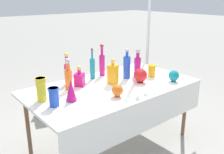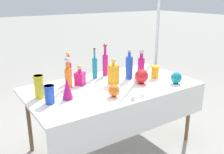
# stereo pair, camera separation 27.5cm
# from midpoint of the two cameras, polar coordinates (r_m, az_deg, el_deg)

# --- Properties ---
(ground_plane) EXTENTS (40.00, 40.00, 0.00)m
(ground_plane) POSITION_cam_midpoint_polar(r_m,az_deg,el_deg) (3.13, 2.61, -15.18)
(ground_plane) COLOR gray
(display_table) EXTENTS (1.89, 1.03, 0.76)m
(display_table) POSITION_cam_midpoint_polar(r_m,az_deg,el_deg) (2.77, 3.29, -3.37)
(display_table) COLOR white
(display_table) RESTS_ON ground
(tall_bottle_0) EXTENTS (0.07, 0.07, 0.40)m
(tall_bottle_0) POSITION_cam_midpoint_polar(r_m,az_deg,el_deg) (3.09, 0.99, 3.21)
(tall_bottle_0) COLOR #C61972
(tall_bottle_0) RESTS_ON display_table
(tall_bottle_1) EXTENTS (0.08, 0.08, 0.34)m
(tall_bottle_1) POSITION_cam_midpoint_polar(r_m,az_deg,el_deg) (2.69, -7.14, 0.51)
(tall_bottle_1) COLOR orange
(tall_bottle_1) RESTS_ON display_table
(tall_bottle_2) EXTENTS (0.06, 0.06, 0.38)m
(tall_bottle_2) POSITION_cam_midpoint_polar(r_m,az_deg,el_deg) (2.99, -1.33, 2.26)
(tall_bottle_2) COLOR teal
(tall_bottle_2) RESTS_ON display_table
(tall_bottle_3) EXTENTS (0.08, 0.08, 0.33)m
(tall_bottle_3) POSITION_cam_midpoint_polar(r_m,az_deg,el_deg) (3.14, 9.18, 2.78)
(tall_bottle_3) COLOR #C61972
(tall_bottle_3) RESTS_ON display_table
(tall_bottle_4) EXTENTS (0.09, 0.09, 0.36)m
(tall_bottle_4) POSITION_cam_midpoint_polar(r_m,az_deg,el_deg) (2.98, 6.58, 2.28)
(tall_bottle_4) COLOR blue
(tall_bottle_4) RESTS_ON display_table
(tall_bottle_5) EXTENTS (0.07, 0.07, 0.36)m
(tall_bottle_5) POSITION_cam_midpoint_polar(r_m,az_deg,el_deg) (2.85, -7.16, 1.54)
(tall_bottle_5) COLOR #C61972
(tall_bottle_5) RESTS_ON display_table
(square_decanter_0) EXTENTS (0.10, 0.10, 0.30)m
(square_decanter_0) POSITION_cam_midpoint_polar(r_m,az_deg,el_deg) (2.80, 3.13, 0.72)
(square_decanter_0) COLOR orange
(square_decanter_0) RESTS_ON display_table
(square_decanter_1) EXTENTS (0.14, 0.14, 0.23)m
(square_decanter_1) POSITION_cam_midpoint_polar(r_m,az_deg,el_deg) (2.78, -4.55, -0.13)
(square_decanter_1) COLOR #C61972
(square_decanter_1) RESTS_ON display_table
(slender_vase_0) EXTENTS (0.11, 0.11, 0.18)m
(slender_vase_0) POSITION_cam_midpoint_polar(r_m,az_deg,el_deg) (2.34, -10.88, -3.86)
(slender_vase_0) COLOR blue
(slender_vase_0) RESTS_ON display_table
(slender_vase_1) EXTENTS (0.11, 0.11, 0.15)m
(slender_vase_1) POSITION_cam_midpoint_polar(r_m,az_deg,el_deg) (3.08, 12.36, 1.22)
(slender_vase_1) COLOR orange
(slender_vase_1) RESTS_ON display_table
(slender_vase_2) EXTENTS (0.11, 0.11, 0.23)m
(slender_vase_2) POSITION_cam_midpoint_polar(r_m,az_deg,el_deg) (2.48, -13.34, -2.08)
(slender_vase_2) COLOR yellow
(slender_vase_2) RESTS_ON display_table
(fluted_vase_0) EXTENTS (0.11, 0.11, 0.21)m
(fluted_vase_0) POSITION_cam_midpoint_polar(r_m,az_deg,el_deg) (2.40, -6.98, -2.67)
(fluted_vase_0) COLOR #C61972
(fluted_vase_0) RESTS_ON display_table
(round_bowl_0) EXTENTS (0.13, 0.13, 0.13)m
(round_bowl_0) POSITION_cam_midpoint_polar(r_m,az_deg,el_deg) (2.94, 17.10, -0.23)
(round_bowl_0) COLOR teal
(round_bowl_0) RESTS_ON display_table
(round_bowl_1) EXTENTS (0.12, 0.12, 0.13)m
(round_bowl_1) POSITION_cam_midpoint_polar(r_m,az_deg,el_deg) (2.46, 3.66, -3.16)
(round_bowl_1) COLOR orange
(round_bowl_1) RESTS_ON display_table
(round_bowl_2) EXTENTS (0.16, 0.16, 0.17)m
(round_bowl_2) POSITION_cam_midpoint_polar(r_m,az_deg,el_deg) (2.85, 9.52, 0.11)
(round_bowl_2) COLOR red
(round_bowl_2) RESTS_ON display_table
(price_tag_left) EXTENTS (0.06, 0.02, 0.03)m
(price_tag_left) POSITION_cam_midpoint_polar(r_m,az_deg,el_deg) (2.50, 10.16, -4.31)
(price_tag_left) COLOR white
(price_tag_left) RESTS_ON display_table
(price_tag_center) EXTENTS (0.06, 0.02, 0.04)m
(price_tag_center) POSITION_cam_midpoint_polar(r_m,az_deg,el_deg) (2.40, 8.15, -5.10)
(price_tag_center) COLOR white
(price_tag_center) RESTS_ON display_table
(price_tag_right) EXTENTS (0.06, 0.03, 0.04)m
(price_tag_right) POSITION_cam_midpoint_polar(r_m,az_deg,el_deg) (2.36, 5.38, -5.39)
(price_tag_right) COLOR white
(price_tag_right) RESTS_ON display_table
(cardboard_box_behind_left) EXTENTS (0.62, 0.53, 0.38)m
(cardboard_box_behind_left) POSITION_cam_midpoint_polar(r_m,az_deg,el_deg) (3.94, -8.21, -5.50)
(cardboard_box_behind_left) COLOR tan
(cardboard_box_behind_left) RESTS_ON ground
(cardboard_box_behind_right) EXTENTS (0.46, 0.49, 0.45)m
(cardboard_box_behind_right) POSITION_cam_midpoint_polar(r_m,az_deg,el_deg) (4.04, -4.52, -4.15)
(cardboard_box_behind_right) COLOR tan
(cardboard_box_behind_right) RESTS_ON ground
(canopy_pole) EXTENTS (0.18, 0.18, 2.65)m
(canopy_pole) POSITION_cam_midpoint_polar(r_m,az_deg,el_deg) (3.94, 12.24, 8.21)
(canopy_pole) COLOR silver
(canopy_pole) RESTS_ON ground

